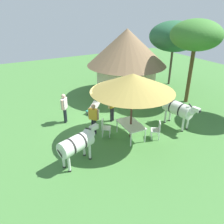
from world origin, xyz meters
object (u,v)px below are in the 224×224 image
patio_dining_table (131,125)px  guest_beside_umbrella (94,116)px  shade_umbrella (133,83)px  standing_watcher (64,106)px  zebra_by_umbrella (179,109)px  acacia_tree_behind_hut (196,36)px  guest_behind_table (112,104)px  thatched_hut (127,59)px  acacia_tree_far_lawn (174,36)px  patio_chair_east_end (105,127)px  zebra_nearest_camera (77,144)px  striped_lounge_chair (93,109)px  patio_chair_west_end (157,129)px

patio_dining_table → guest_beside_umbrella: (-1.21, -1.44, 0.32)m
shade_umbrella → standing_watcher: size_ratio=2.29×
shade_umbrella → guest_beside_umbrella: bearing=-129.9°
zebra_by_umbrella → acacia_tree_behind_hut: bearing=-150.9°
shade_umbrella → guest_behind_table: size_ratio=2.28×
thatched_hut → guest_beside_umbrella: (3.93, -4.41, -1.64)m
thatched_hut → acacia_tree_far_lawn: (-0.28, 4.46, 1.19)m
thatched_hut → patio_dining_table: size_ratio=3.51×
zebra_by_umbrella → thatched_hut: bearing=-99.1°
standing_watcher → acacia_tree_behind_hut: (1.15, 8.18, 3.31)m
shade_umbrella → patio_chair_east_end: size_ratio=4.32×
thatched_hut → shade_umbrella: (5.13, -2.96, 0.24)m
thatched_hut → standing_watcher: bearing=-68.9°
patio_chair_east_end → zebra_nearest_camera: zebra_nearest_camera is taller
patio_chair_east_end → guest_beside_umbrella: bearing=-108.2°
patio_dining_table → patio_chair_east_end: 1.31m
patio_dining_table → shade_umbrella: bearing=180.0°
standing_watcher → guest_behind_table: bearing=103.8°
thatched_hut → patio_chair_east_end: thatched_hut is taller
guest_beside_umbrella → zebra_nearest_camera: guest_beside_umbrella is taller
guest_beside_umbrella → zebra_by_umbrella: bearing=-149.4°
thatched_hut → acacia_tree_behind_hut: bearing=42.0°
striped_lounge_chair → zebra_nearest_camera: zebra_nearest_camera is taller
patio_chair_east_end → patio_dining_table: bearing=90.0°
guest_behind_table → striped_lounge_chair: guest_behind_table is taller
patio_chair_west_end → standing_watcher: size_ratio=0.53×
shade_umbrella → standing_watcher: (-3.08, -2.34, -1.84)m
patio_chair_east_end → standing_watcher: (-2.36, -1.27, 0.50)m
standing_watcher → zebra_by_umbrella: 6.16m
patio_dining_table → acacia_tree_far_lawn: size_ratio=0.32×
patio_chair_east_end → striped_lounge_chair: 2.72m
patio_chair_west_end → patio_chair_east_end: bearing=89.9°
guest_beside_umbrella → guest_behind_table: guest_behind_table is taller
patio_chair_west_end → guest_beside_umbrella: (-1.93, -2.52, 0.46)m
patio_chair_west_end → acacia_tree_behind_hut: acacia_tree_behind_hut is taller
patio_dining_table → patio_chair_east_end: bearing=-124.1°
patio_chair_west_end → zebra_nearest_camera: bearing=122.5°
zebra_by_umbrella → acacia_tree_far_lawn: bearing=-136.3°
shade_umbrella → striped_lounge_chair: (-3.37, -0.50, -2.60)m
striped_lounge_chair → acacia_tree_behind_hut: size_ratio=0.18×
shade_umbrella → patio_dining_table: bearing=0.0°
shade_umbrella → guest_behind_table: 2.67m
patio_chair_east_end → acacia_tree_far_lawn: (-4.68, 8.50, 3.29)m
patio_chair_east_end → zebra_by_umbrella: bearing=109.0°
zebra_nearest_camera → acacia_tree_behind_hut: acacia_tree_behind_hut is taller
striped_lounge_chair → zebra_nearest_camera: bearing=124.1°
acacia_tree_far_lawn → acacia_tree_behind_hut: size_ratio=0.94×
thatched_hut → patio_chair_west_end: (5.86, -1.88, -2.10)m
patio_chair_east_end → acacia_tree_behind_hut: acacia_tree_behind_hut is taller
patio_chair_west_end → zebra_by_umbrella: bearing=-42.6°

